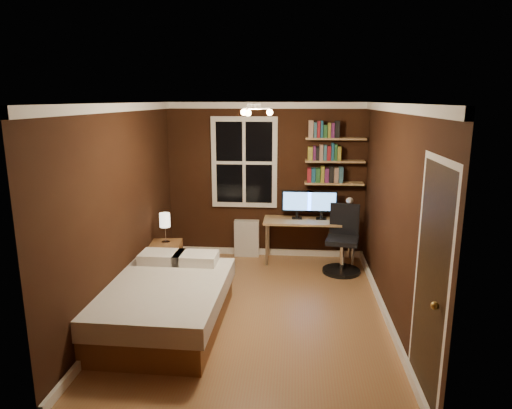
# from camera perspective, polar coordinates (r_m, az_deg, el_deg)

# --- Properties ---
(floor) EXTENTS (4.20, 4.20, 0.00)m
(floor) POSITION_cam_1_polar(r_m,az_deg,el_deg) (5.79, -0.16, -13.04)
(floor) COLOR #955F3B
(floor) RESTS_ON ground
(wall_back) EXTENTS (3.20, 0.04, 2.50)m
(wall_back) POSITION_cam_1_polar(r_m,az_deg,el_deg) (7.41, 1.27, 2.97)
(wall_back) COLOR black
(wall_back) RESTS_ON ground
(wall_left) EXTENTS (0.04, 4.20, 2.50)m
(wall_left) POSITION_cam_1_polar(r_m,az_deg,el_deg) (5.72, -16.35, -0.57)
(wall_left) COLOR black
(wall_left) RESTS_ON ground
(wall_right) EXTENTS (0.04, 4.20, 2.50)m
(wall_right) POSITION_cam_1_polar(r_m,az_deg,el_deg) (5.46, 16.82, -1.24)
(wall_right) COLOR black
(wall_right) RESTS_ON ground
(ceiling) EXTENTS (3.20, 4.20, 0.02)m
(ceiling) POSITION_cam_1_polar(r_m,az_deg,el_deg) (5.20, -0.18, 12.56)
(ceiling) COLOR white
(ceiling) RESTS_ON wall_back
(window) EXTENTS (1.06, 0.06, 1.46)m
(window) POSITION_cam_1_polar(r_m,az_deg,el_deg) (7.36, -1.47, 5.26)
(window) COLOR white
(window) RESTS_ON wall_back
(door) EXTENTS (0.03, 0.82, 2.05)m
(door) POSITION_cam_1_polar(r_m,az_deg,el_deg) (4.09, 20.86, -9.63)
(door) COLOR black
(door) RESTS_ON ground
(door_knob) EXTENTS (0.06, 0.06, 0.06)m
(door_knob) POSITION_cam_1_polar(r_m,az_deg,el_deg) (3.83, 21.46, -11.69)
(door_knob) COLOR #BD9843
(door_knob) RESTS_ON door
(ceiling_fixture) EXTENTS (0.44, 0.44, 0.18)m
(ceiling_fixture) POSITION_cam_1_polar(r_m,az_deg,el_deg) (5.10, -0.28, 11.43)
(ceiling_fixture) COLOR beige
(ceiling_fixture) RESTS_ON ceiling
(bookshelf_lower) EXTENTS (0.92, 0.22, 0.03)m
(bookshelf_lower) POSITION_cam_1_polar(r_m,az_deg,el_deg) (7.30, 9.70, 2.64)
(bookshelf_lower) COLOR tan
(bookshelf_lower) RESTS_ON wall_back
(books_row_lower) EXTENTS (0.48, 0.16, 0.23)m
(books_row_lower) POSITION_cam_1_polar(r_m,az_deg,el_deg) (7.28, 9.74, 3.64)
(books_row_lower) COLOR maroon
(books_row_lower) RESTS_ON bookshelf_lower
(bookshelf_middle) EXTENTS (0.92, 0.22, 0.03)m
(bookshelf_middle) POSITION_cam_1_polar(r_m,az_deg,el_deg) (7.25, 9.81, 5.36)
(bookshelf_middle) COLOR tan
(bookshelf_middle) RESTS_ON wall_back
(books_row_middle) EXTENTS (0.54, 0.16, 0.23)m
(books_row_middle) POSITION_cam_1_polar(r_m,az_deg,el_deg) (7.23, 9.85, 6.38)
(books_row_middle) COLOR #1A5475
(books_row_middle) RESTS_ON bookshelf_middle
(bookshelf_upper) EXTENTS (0.92, 0.22, 0.03)m
(bookshelf_upper) POSITION_cam_1_polar(r_m,az_deg,el_deg) (7.21, 9.92, 8.12)
(bookshelf_upper) COLOR tan
(bookshelf_upper) RESTS_ON wall_back
(books_row_upper) EXTENTS (0.48, 0.16, 0.23)m
(books_row_upper) POSITION_cam_1_polar(r_m,az_deg,el_deg) (7.20, 9.96, 9.15)
(books_row_upper) COLOR #29602E
(books_row_upper) RESTS_ON bookshelf_upper
(bed) EXTENTS (1.40, 1.92, 0.64)m
(bed) POSITION_cam_1_polar(r_m,az_deg,el_deg) (5.41, -11.48, -12.02)
(bed) COLOR brown
(bed) RESTS_ON ground
(nightstand) EXTENTS (0.47, 0.47, 0.53)m
(nightstand) POSITION_cam_1_polar(r_m,az_deg,el_deg) (6.79, -11.11, -6.83)
(nightstand) COLOR brown
(nightstand) RESTS_ON ground
(bedside_lamp) EXTENTS (0.15, 0.15, 0.44)m
(bedside_lamp) POSITION_cam_1_polar(r_m,az_deg,el_deg) (6.64, -11.29, -2.90)
(bedside_lamp) COLOR white
(bedside_lamp) RESTS_ON nightstand
(radiator) EXTENTS (0.40, 0.14, 0.61)m
(radiator) POSITION_cam_1_polar(r_m,az_deg,el_deg) (7.55, -1.17, -4.24)
(radiator) COLOR beige
(radiator) RESTS_ON ground
(desk) EXTENTS (1.45, 0.54, 0.69)m
(desk) POSITION_cam_1_polar(r_m,az_deg,el_deg) (7.25, 6.71, -2.40)
(desk) COLOR tan
(desk) RESTS_ON ground
(monitor_left) EXTENTS (0.49, 0.12, 0.46)m
(monitor_left) POSITION_cam_1_polar(r_m,az_deg,el_deg) (7.24, 5.15, -0.01)
(monitor_left) COLOR black
(monitor_left) RESTS_ON desk
(monitor_right) EXTENTS (0.49, 0.12, 0.46)m
(monitor_right) POSITION_cam_1_polar(r_m,az_deg,el_deg) (7.26, 8.20, -0.06)
(monitor_right) COLOR black
(monitor_right) RESTS_ON desk
(desk_lamp) EXTENTS (0.14, 0.32, 0.44)m
(desk_lamp) POSITION_cam_1_polar(r_m,az_deg,el_deg) (7.09, 11.51, -0.57)
(desk_lamp) COLOR silver
(desk_lamp) RESTS_ON desk
(office_chair) EXTENTS (0.56, 0.56, 1.02)m
(office_chair) POSITION_cam_1_polar(r_m,az_deg,el_deg) (6.97, 10.75, -5.21)
(office_chair) COLOR black
(office_chair) RESTS_ON ground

